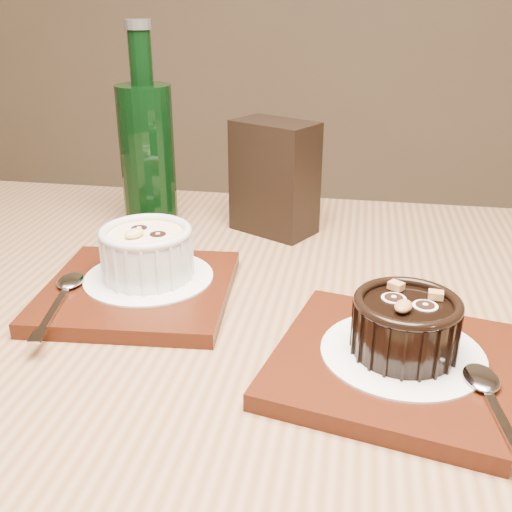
{
  "coord_description": "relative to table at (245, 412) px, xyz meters",
  "views": [
    {
      "loc": [
        0.36,
        -0.32,
        1.03
      ],
      "look_at": [
        0.25,
        0.15,
        0.81
      ],
      "focal_mm": 42.0,
      "sensor_mm": 36.0,
      "label": 1
    }
  ],
  "objects": [
    {
      "name": "ramekin_white",
      "position": [
        -0.11,
        0.05,
        0.14
      ],
      "size": [
        0.09,
        0.09,
        0.05
      ],
      "rotation": [
        0.0,
        0.0,
        -0.44
      ],
      "color": "silver",
      "rests_on": "doily_left"
    },
    {
      "name": "table",
      "position": [
        0.0,
        0.0,
        0.0
      ],
      "size": [
        1.25,
        0.87,
        0.75
      ],
      "rotation": [
        0.0,
        0.0,
        0.06
      ],
      "color": "brown",
      "rests_on": "ground"
    },
    {
      "name": "doily_left",
      "position": [
        -0.11,
        0.05,
        0.11
      ],
      "size": [
        0.13,
        0.13,
        0.0
      ],
      "primitive_type": "cylinder",
      "color": "white",
      "rests_on": "tray_left"
    },
    {
      "name": "tray_right",
      "position": [
        0.13,
        -0.04,
        0.1
      ],
      "size": [
        0.2,
        0.2,
        0.01
      ],
      "primitive_type": "cube",
      "rotation": [
        0.0,
        0.0,
        -0.14
      ],
      "color": "#42180B",
      "rests_on": "table"
    },
    {
      "name": "spoon_right",
      "position": [
        0.2,
        -0.09,
        0.11
      ],
      "size": [
        0.05,
        0.14,
        0.01
      ],
      "primitive_type": null,
      "rotation": [
        0.0,
        0.0,
        0.2
      ],
      "color": "silver",
      "rests_on": "tray_right"
    },
    {
      "name": "condiment_stand",
      "position": [
        -0.03,
        0.25,
        0.16
      ],
      "size": [
        0.12,
        0.1,
        0.14
      ],
      "primitive_type": "cube",
      "rotation": [
        0.0,
        0.0,
        -0.43
      ],
      "color": "black",
      "rests_on": "table"
    },
    {
      "name": "doily_right",
      "position": [
        0.14,
        -0.03,
        0.11
      ],
      "size": [
        0.13,
        0.13,
        0.0
      ],
      "primitive_type": "cylinder",
      "color": "white",
      "rests_on": "tray_right"
    },
    {
      "name": "tray_left",
      "position": [
        -0.12,
        0.04,
        0.1
      ],
      "size": [
        0.2,
        0.2,
        0.01
      ],
      "primitive_type": "cube",
      "rotation": [
        0.0,
        0.0,
        0.14
      ],
      "color": "#42180B",
      "rests_on": "table"
    },
    {
      "name": "spoon_left",
      "position": [
        -0.17,
        -0.01,
        0.11
      ],
      "size": [
        0.06,
        0.14,
        0.01
      ],
      "primitive_type": null,
      "rotation": [
        0.0,
        0.0,
        0.26
      ],
      "color": "silver",
      "rests_on": "tray_left"
    },
    {
      "name": "ramekin_dark",
      "position": [
        0.14,
        -0.03,
        0.13
      ],
      "size": [
        0.08,
        0.08,
        0.05
      ],
      "rotation": [
        0.0,
        0.0,
        -0.29
      ],
      "color": "black",
      "rests_on": "doily_right"
    },
    {
      "name": "green_bottle",
      "position": [
        -0.19,
        0.23,
        0.19
      ],
      "size": [
        0.07,
        0.07,
        0.25
      ],
      "color": "black",
      "rests_on": "table"
    }
  ]
}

